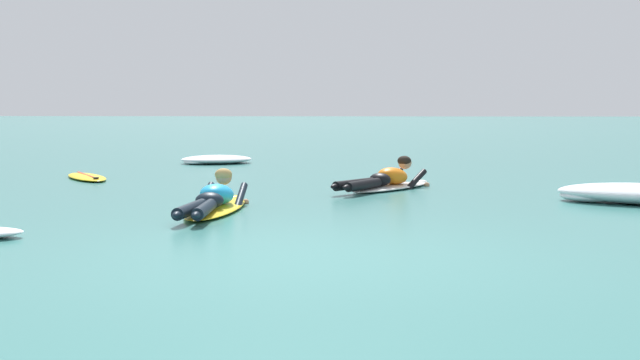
# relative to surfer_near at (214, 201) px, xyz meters

# --- Properties ---
(ground_plane) EXTENTS (120.00, 120.00, 0.00)m
(ground_plane) POSITION_rel_surfer_near_xyz_m (1.32, 7.06, -0.13)
(ground_plane) COLOR #387A75
(surfer_near) EXTENTS (0.71, 2.82, 0.55)m
(surfer_near) POSITION_rel_surfer_near_xyz_m (0.00, 0.00, 0.00)
(surfer_near) COLOR yellow
(surfer_near) RESTS_ON ground
(surfer_far) EXTENTS (1.70, 2.25, 0.54)m
(surfer_far) POSITION_rel_surfer_near_xyz_m (2.21, 2.81, 0.01)
(surfer_far) COLOR white
(surfer_far) RESTS_ON ground
(drifting_surfboard) EXTENTS (1.33, 1.85, 0.16)m
(drifting_surfboard) POSITION_rel_surfer_near_xyz_m (-2.90, 4.52, -0.10)
(drifting_surfboard) COLOR yellow
(drifting_surfboard) RESTS_ON ground
(whitewater_mid_right) EXTENTS (1.82, 1.58, 0.18)m
(whitewater_mid_right) POSITION_rel_surfer_near_xyz_m (-1.25, 8.44, -0.05)
(whitewater_mid_right) COLOR white
(whitewater_mid_right) RESTS_ON ground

